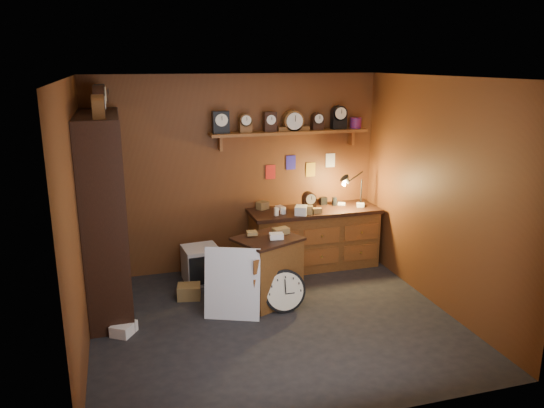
{
  "coord_description": "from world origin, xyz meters",
  "views": [
    {
      "loc": [
        -1.57,
        -5.22,
        2.86
      ],
      "look_at": [
        0.07,
        0.35,
        1.29
      ],
      "focal_mm": 35.0,
      "sensor_mm": 36.0,
      "label": 1
    }
  ],
  "objects": [
    {
      "name": "floor_box_b",
      "position": [
        -1.65,
        0.19,
        0.06
      ],
      "size": [
        0.31,
        0.32,
        0.12
      ],
      "primitive_type": "cube",
      "rotation": [
        0.0,
        0.0,
        -0.58
      ],
      "color": "white",
      "rests_on": "ground"
    },
    {
      "name": "floor_box_c",
      "position": [
        -0.47,
        0.79,
        0.09
      ],
      "size": [
        0.28,
        0.25,
        0.18
      ],
      "primitive_type": "cube",
      "rotation": [
        0.0,
        0.0,
        0.22
      ],
      "color": "olive",
      "rests_on": "ground"
    },
    {
      "name": "floor",
      "position": [
        0.0,
        0.0,
        0.0
      ],
      "size": [
        4.0,
        4.0,
        0.0
      ],
      "primitive_type": "plane",
      "color": "black",
      "rests_on": "ground"
    },
    {
      "name": "shelving_unit",
      "position": [
        -1.79,
        0.98,
        1.25
      ],
      "size": [
        0.47,
        1.6,
        2.58
      ],
      "color": "black",
      "rests_on": "ground"
    },
    {
      "name": "low_cabinet",
      "position": [
        0.07,
        0.55,
        0.44
      ],
      "size": [
        0.9,
        0.84,
        0.91
      ],
      "rotation": [
        0.0,
        0.0,
        0.42
      ],
      "color": "brown",
      "rests_on": "ground"
    },
    {
      "name": "white_panel",
      "position": [
        -0.43,
        0.25,
        0.0
      ],
      "size": [
        0.65,
        0.41,
        0.84
      ],
      "primitive_type": "cube",
      "rotation": [
        -0.17,
        0.0,
        -0.4
      ],
      "color": "silver",
      "rests_on": "ground"
    },
    {
      "name": "workbench",
      "position": [
        1.02,
        1.47,
        0.47
      ],
      "size": [
        1.84,
        0.66,
        1.36
      ],
      "color": "brown",
      "rests_on": "ground"
    },
    {
      "name": "room_shell",
      "position": [
        0.04,
        0.11,
        1.72
      ],
      "size": [
        4.02,
        3.62,
        2.71
      ],
      "color": "brown",
      "rests_on": "ground"
    },
    {
      "name": "floor_box_a",
      "position": [
        -0.85,
        0.9,
        0.09
      ],
      "size": [
        0.32,
        0.28,
        0.17
      ],
      "primitive_type": "cube",
      "rotation": [
        0.0,
        0.0,
        -0.18
      ],
      "color": "olive",
      "rests_on": "ground"
    },
    {
      "name": "mini_fridge",
      "position": [
        -0.61,
        1.39,
        0.24
      ],
      "size": [
        0.49,
        0.51,
        0.47
      ],
      "rotation": [
        0.0,
        0.0,
        0.1
      ],
      "color": "silver",
      "rests_on": "ground"
    },
    {
      "name": "big_round_clock",
      "position": [
        0.19,
        0.24,
        0.25
      ],
      "size": [
        0.51,
        0.17,
        0.51
      ],
      "color": "black",
      "rests_on": "ground"
    }
  ]
}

